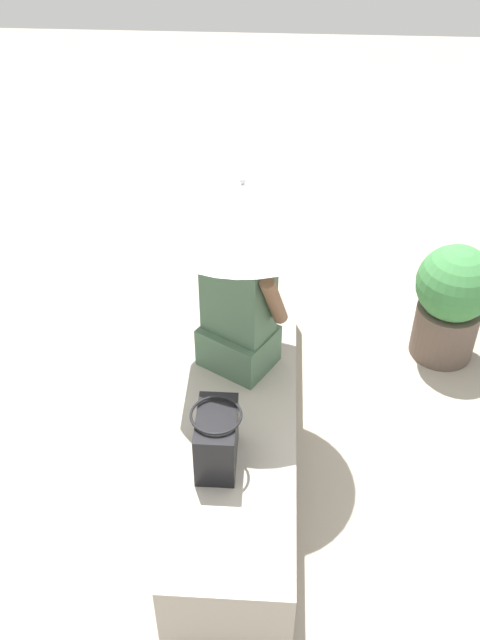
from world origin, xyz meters
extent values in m
plane|color=#9E9384|center=(0.00, 0.00, 0.00)|extent=(14.00, 14.00, 0.00)
cube|color=#A8A093|center=(0.00, 0.00, 0.23)|extent=(2.25, 0.54, 0.46)
cube|color=#47664C|center=(0.18, 0.03, 0.57)|extent=(0.42, 0.44, 0.22)
cube|color=#47664C|center=(0.18, 0.03, 0.92)|extent=(0.34, 0.38, 0.48)
sphere|color=brown|center=(0.18, 0.03, 1.26)|extent=(0.20, 0.20, 0.20)
cylinder|color=brown|center=(0.28, 0.20, 0.95)|extent=(0.21, 0.16, 0.32)
cylinder|color=brown|center=(0.08, -0.14, 0.95)|extent=(0.21, 0.16, 0.32)
cylinder|color=#B7B7BC|center=(0.20, 0.01, 0.97)|extent=(0.02, 0.02, 1.01)
cone|color=silver|center=(0.20, 0.01, 1.38)|extent=(0.86, 0.86, 0.19)
sphere|color=#B7B7BC|center=(0.20, 0.01, 1.49)|extent=(0.03, 0.03, 0.03)
cube|color=black|center=(-0.47, 0.08, 0.60)|extent=(0.30, 0.17, 0.27)
torus|color=black|center=(-0.47, 0.08, 0.75)|extent=(0.22, 0.22, 0.01)
cube|color=#B2333D|center=(0.77, -0.02, 0.62)|extent=(0.31, 0.18, 0.31)
torus|color=#B2333D|center=(0.77, -0.02, 0.78)|extent=(0.23, 0.23, 0.01)
cylinder|color=brown|center=(0.85, -1.18, 0.17)|extent=(0.38, 0.38, 0.34)
sphere|color=#3D7F42|center=(0.85, -1.18, 0.52)|extent=(0.45, 0.45, 0.45)
camera|label=1|loc=(-2.50, -0.14, 2.94)|focal=39.75mm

